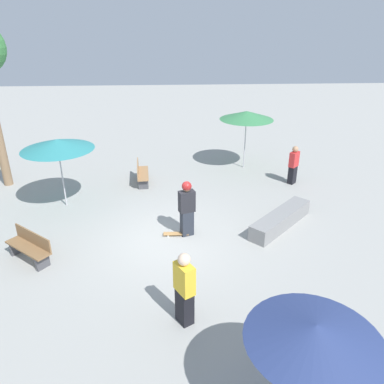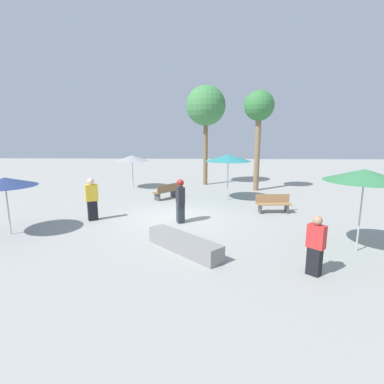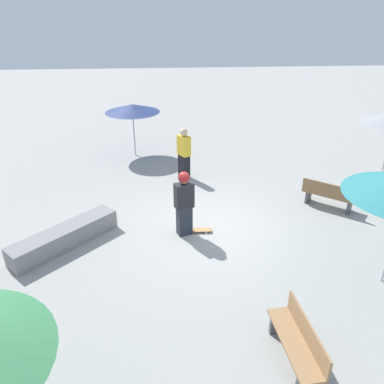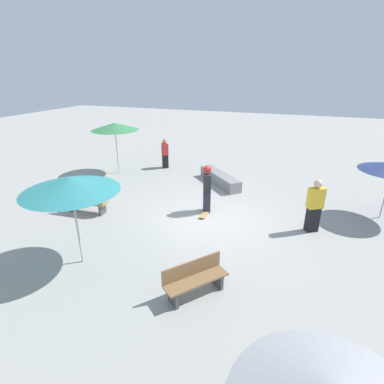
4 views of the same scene
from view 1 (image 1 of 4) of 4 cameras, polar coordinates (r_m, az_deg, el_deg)
The scene contains 11 objects.
ground_plane at distance 11.76m, azimuth -3.53°, elevation -7.23°, with size 60.00×60.00×0.00m, color #9E9E99.
skater_main at distance 11.53m, azimuth -0.79°, elevation -2.26°, with size 0.55×0.41×1.83m.
skateboard at distance 11.93m, azimuth -2.44°, elevation -6.36°, with size 0.80×0.22×0.07m.
concrete_ledge at distance 12.64m, azimuth 13.35°, elevation -4.10°, with size 2.48×2.47×0.52m.
bench_near at distance 11.56m, azimuth -23.49°, elevation -7.65°, with size 1.52×1.35×0.85m.
bench_far at distance 15.64m, azimuth -7.70°, elevation 2.82°, with size 0.55×1.63×0.85m.
shade_umbrella_navy at distance 6.29m, azimuth 18.26°, elevation -19.72°, with size 2.16×2.16×2.11m.
shade_umbrella_green at distance 16.80m, azimuth 8.32°, elevation 11.49°, with size 2.36×2.36×2.61m.
shade_umbrella_teal at distance 13.72m, azimuth -19.85°, elevation 6.84°, with size 2.49×2.49×2.52m.
bystander_watching at distance 15.89m, azimuth 15.20°, elevation 3.98°, with size 0.48×0.48×1.61m.
bystander_far at distance 8.40m, azimuth -1.16°, elevation -14.57°, with size 0.49×0.57×1.82m.
Camera 1 is at (0.16, -9.96, 6.25)m, focal length 35.00 mm.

